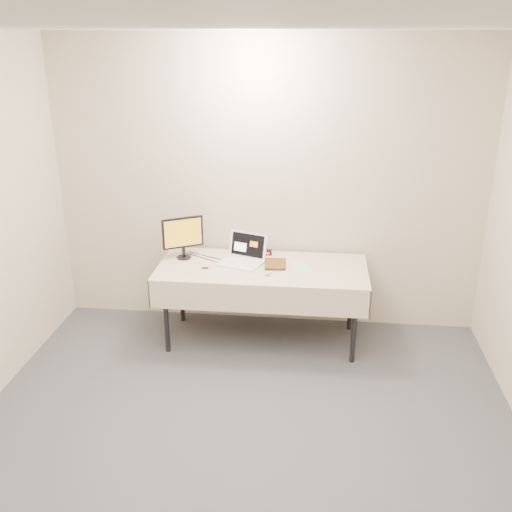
# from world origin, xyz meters

# --- Properties ---
(ground) EXTENTS (5.00, 5.00, 0.00)m
(ground) POSITION_xyz_m (0.00, 0.00, 0.00)
(ground) COLOR #3B3B3F
(ground) RESTS_ON ground
(back_wall) EXTENTS (4.00, 0.10, 2.70)m
(back_wall) POSITION_xyz_m (0.00, 2.50, 1.35)
(back_wall) COLOR beige
(back_wall) RESTS_ON ground
(table) EXTENTS (1.86, 0.81, 0.74)m
(table) POSITION_xyz_m (0.00, 2.05, 0.68)
(table) COLOR black
(table) RESTS_ON ground
(laptop) EXTENTS (0.45, 0.42, 0.25)m
(laptop) POSITION_xyz_m (-0.18, 2.14, 0.80)
(laptop) COLOR white
(laptop) RESTS_ON table
(monitor) EXTENTS (0.34, 0.21, 0.39)m
(monitor) POSITION_xyz_m (-0.74, 2.18, 0.97)
(monitor) COLOR black
(monitor) RESTS_ON table
(book) EXTENTS (0.19, 0.04, 0.25)m
(book) POSITION_xyz_m (0.02, 2.08, 0.86)
(book) COLOR brown
(book) RESTS_ON table
(alarm_clock) EXTENTS (0.12, 0.05, 0.05)m
(alarm_clock) POSITION_xyz_m (0.00, 2.34, 0.76)
(alarm_clock) COLOR black
(alarm_clock) RESTS_ON table
(clicker) EXTENTS (0.09, 0.11, 0.02)m
(clicker) POSITION_xyz_m (0.07, 1.88, 0.75)
(clicker) COLOR silver
(clicker) RESTS_ON table
(paper_form) EXTENTS (0.23, 0.34, 0.00)m
(paper_form) POSITION_xyz_m (0.34, 2.08, 0.74)
(paper_form) COLOR #B2DCAF
(paper_form) RESTS_ON table
(usb_dongle) EXTENTS (0.06, 0.02, 0.01)m
(usb_dongle) POSITION_xyz_m (-0.50, 1.95, 0.74)
(usb_dongle) COLOR black
(usb_dongle) RESTS_ON table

